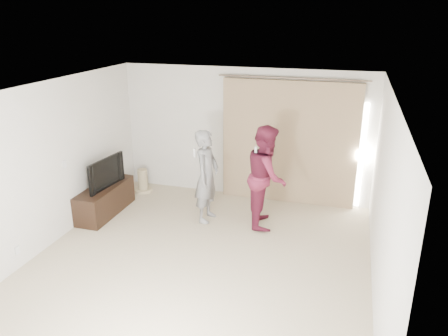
{
  "coord_description": "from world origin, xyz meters",
  "views": [
    {
      "loc": [
        2.0,
        -5.39,
        3.58
      ],
      "look_at": [
        0.04,
        1.2,
        1.11
      ],
      "focal_mm": 35.0,
      "sensor_mm": 36.0,
      "label": 1
    }
  ],
  "objects_px": {
    "person_man": "(207,176)",
    "person_woman": "(267,176)",
    "tv_console": "(105,200)",
    "tv": "(102,172)"
  },
  "relations": [
    {
      "from": "person_man",
      "to": "person_woman",
      "type": "bearing_deg",
      "value": 7.65
    },
    {
      "from": "tv_console",
      "to": "person_woman",
      "type": "distance_m",
      "value": 3.06
    },
    {
      "from": "person_man",
      "to": "person_woman",
      "type": "distance_m",
      "value": 1.06
    },
    {
      "from": "tv_console",
      "to": "person_man",
      "type": "xyz_separation_m",
      "value": [
        1.92,
        0.3,
        0.57
      ]
    },
    {
      "from": "tv_console",
      "to": "person_woman",
      "type": "xyz_separation_m",
      "value": [
        2.96,
        0.44,
        0.63
      ]
    },
    {
      "from": "tv_console",
      "to": "person_man",
      "type": "distance_m",
      "value": 2.02
    },
    {
      "from": "tv",
      "to": "person_man",
      "type": "xyz_separation_m",
      "value": [
        1.92,
        0.3,
        0.02
      ]
    },
    {
      "from": "person_man",
      "to": "person_woman",
      "type": "relative_size",
      "value": 0.93
    },
    {
      "from": "tv_console",
      "to": "person_man",
      "type": "relative_size",
      "value": 0.83
    },
    {
      "from": "person_woman",
      "to": "tv",
      "type": "bearing_deg",
      "value": -171.57
    }
  ]
}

